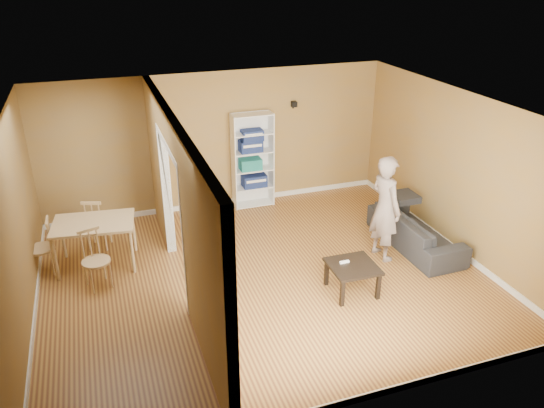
{
  "coord_description": "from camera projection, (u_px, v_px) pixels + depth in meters",
  "views": [
    {
      "loc": [
        -2.12,
        -6.54,
        4.4
      ],
      "look_at": [
        0.2,
        0.2,
        1.1
      ],
      "focal_mm": 35.0,
      "sensor_mm": 36.0,
      "label": 1
    }
  ],
  "objects": [
    {
      "name": "paper_box_navy_c",
      "position": [
        252.0,
        136.0,
        9.87
      ],
      "size": [
        0.4,
        0.26,
        0.2
      ],
      "primitive_type": "cube",
      "color": "navy",
      "rests_on": "bookshelf"
    },
    {
      "name": "chair_left",
      "position": [
        41.0,
        247.0,
        8.0
      ],
      "size": [
        0.42,
        0.42,
        0.89
      ],
      "primitive_type": null,
      "rotation": [
        0.0,
        0.0,
        -1.59
      ],
      "color": "tan",
      "rests_on": "ground"
    },
    {
      "name": "paper_box_navy_b",
      "position": [
        251.0,
        146.0,
        9.94
      ],
      "size": [
        0.42,
        0.27,
        0.21
      ],
      "primitive_type": "cube",
      "color": "navy",
      "rests_on": "bookshelf"
    },
    {
      "name": "chair_near",
      "position": [
        96.0,
        260.0,
        7.66
      ],
      "size": [
        0.51,
        0.51,
        0.89
      ],
      "primitive_type": null,
      "rotation": [
        0.0,
        0.0,
        0.3
      ],
      "color": "tan",
      "rests_on": "ground"
    },
    {
      "name": "room_shell",
      "position": [
        263.0,
        199.0,
        7.54
      ],
      "size": [
        6.5,
        6.5,
        6.5
      ],
      "color": "#AC7E36",
      "rests_on": "ground"
    },
    {
      "name": "partition",
      "position": [
        179.0,
        211.0,
        7.18
      ],
      "size": [
        0.22,
        5.5,
        2.6
      ],
      "primitive_type": null,
      "color": "olive",
      "rests_on": "ground"
    },
    {
      "name": "game_controller",
      "position": [
        344.0,
        262.0,
        7.59
      ],
      "size": [
        0.14,
        0.04,
        0.03
      ],
      "primitive_type": "cube",
      "color": "white",
      "rests_on": "coffee_table"
    },
    {
      "name": "sofa",
      "position": [
        416.0,
        226.0,
        8.8
      ],
      "size": [
        1.96,
        0.86,
        0.74
      ],
      "primitive_type": "imported",
      "rotation": [
        0.0,
        0.0,
        1.59
      ],
      "color": "black",
      "rests_on": "ground"
    },
    {
      "name": "bookshelf",
      "position": [
        252.0,
        160.0,
        10.11
      ],
      "size": [
        0.77,
        0.34,
        1.83
      ],
      "color": "white",
      "rests_on": "ground"
    },
    {
      "name": "coffee_table",
      "position": [
        353.0,
        269.0,
        7.57
      ],
      "size": [
        0.67,
        0.67,
        0.44
      ],
      "rotation": [
        0.0,
        0.0,
        -0.02
      ],
      "color": "black",
      "rests_on": "ground"
    },
    {
      "name": "chair_far",
      "position": [
        97.0,
        222.0,
        8.74
      ],
      "size": [
        0.52,
        0.52,
        0.9
      ],
      "primitive_type": null,
      "rotation": [
        0.0,
        0.0,
        2.82
      ],
      "color": "tan",
      "rests_on": "ground"
    },
    {
      "name": "person",
      "position": [
        386.0,
        200.0,
        8.22
      ],
      "size": [
        0.81,
        0.67,
        2.02
      ],
      "primitive_type": "imported",
      "rotation": [
        0.0,
        0.0,
        1.72
      ],
      "color": "slate",
      "rests_on": "ground"
    },
    {
      "name": "paper_box_teal",
      "position": [
        250.0,
        164.0,
        10.09
      ],
      "size": [
        0.41,
        0.27,
        0.21
      ],
      "primitive_type": "cube",
      "color": "#1E5E49",
      "rests_on": "bookshelf"
    },
    {
      "name": "dining_table",
      "position": [
        94.0,
        227.0,
        8.12
      ],
      "size": [
        1.21,
        0.8,
        0.75
      ],
      "rotation": [
        0.0,
        0.0,
        -0.13
      ],
      "color": "tan",
      "rests_on": "ground"
    },
    {
      "name": "wall_speaker",
      "position": [
        294.0,
        104.0,
        10.04
      ],
      "size": [
        0.1,
        0.1,
        0.1
      ],
      "primitive_type": "cube",
      "color": "black",
      "rests_on": "room_shell"
    },
    {
      "name": "paper_box_navy_a",
      "position": [
        254.0,
        180.0,
        10.25
      ],
      "size": [
        0.46,
        0.3,
        0.23
      ],
      "primitive_type": "cube",
      "color": "navy",
      "rests_on": "bookshelf"
    }
  ]
}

